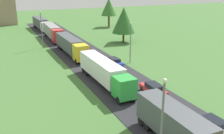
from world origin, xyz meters
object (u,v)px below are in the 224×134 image
at_px(truck_second, 104,71).
at_px(car_fourth, 114,62).
at_px(truck_fifth, 41,23).
at_px(truck_lead, 182,129).
at_px(motorcycle_courier, 212,119).
at_px(lamppost_third, 42,28).
at_px(tree_maple, 124,20).
at_px(truck_third, 71,45).
at_px(truck_fourth, 53,31).
at_px(lamppost_second, 130,40).
at_px(car_second, 215,126).
at_px(tree_oak, 109,7).
at_px(lamppost_lead, 162,123).
at_px(car_third, 153,89).

height_order(truck_second, car_fourth, truck_second).
bearing_deg(truck_fifth, truck_lead, -90.00).
bearing_deg(motorcycle_courier, truck_second, 111.91).
relative_size(truck_lead, truck_fifth, 0.87).
relative_size(truck_second, lamppost_third, 1.78).
distance_m(car_fourth, tree_maple, 20.40).
bearing_deg(car_fourth, tree_maple, 57.90).
bearing_deg(truck_third, car_fourth, -66.67).
distance_m(truck_fourth, truck_fifth, 16.26).
relative_size(truck_third, lamppost_second, 1.98).
distance_m(truck_fifth, lamppost_third, 24.89).
relative_size(truck_fourth, lamppost_second, 1.85).
relative_size(truck_second, lamppost_second, 1.94).
bearing_deg(car_second, truck_fifth, 94.20).
bearing_deg(truck_second, lamppost_second, 42.76).
bearing_deg(truck_lead, truck_third, 89.68).
height_order(truck_fifth, car_second, truck_fifth).
height_order(truck_third, car_second, truck_third).
xyz_separation_m(truck_fourth, tree_maple, (15.27, -10.72, 3.39)).
relative_size(lamppost_third, tree_oak, 0.89).
distance_m(truck_fifth, motorcycle_courier, 66.48).
bearing_deg(motorcycle_courier, lamppost_lead, -156.97).
bearing_deg(truck_fourth, lamppost_second, -72.33).
height_order(motorcycle_courier, lamppost_third, lamppost_third).
height_order(truck_second, tree_maple, tree_maple).
height_order(truck_fourth, truck_fifth, truck_fourth).
distance_m(car_fourth, tree_oak, 44.03).
height_order(truck_fourth, lamppost_second, lamppost_second).
relative_size(truck_third, motorcycle_courier, 7.78).
relative_size(truck_lead, tree_oak, 1.29).
xyz_separation_m(car_third, car_fourth, (0.35, 13.37, 0.03)).
bearing_deg(car_second, truck_second, 106.64).
bearing_deg(tree_maple, truck_fifth, 119.80).
bearing_deg(lamppost_third, tree_oak, 38.82).
height_order(lamppost_third, tree_oak, tree_oak).
relative_size(truck_third, truck_fifth, 1.09).
height_order(car_third, car_fourth, car_fourth).
bearing_deg(truck_fourth, tree_maple, -35.07).
relative_size(lamppost_second, lamppost_third, 0.92).
relative_size(car_second, tree_oak, 0.45).
xyz_separation_m(truck_second, car_third, (4.57, -6.17, -1.24)).
bearing_deg(car_fourth, tree_oak, 67.07).
distance_m(lamppost_second, tree_oak, 41.58).
relative_size(truck_second, truck_fourth, 1.05).
height_order(truck_fifth, lamppost_second, lamppost_second).
height_order(truck_third, lamppost_lead, lamppost_lead).
bearing_deg(car_fourth, car_second, -89.81).
relative_size(truck_third, tree_oak, 1.61).
xyz_separation_m(lamppost_third, tree_maple, (19.45, -2.54, 0.90)).
relative_size(car_second, tree_maple, 0.49).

